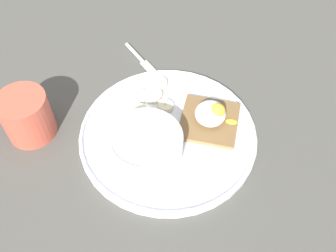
# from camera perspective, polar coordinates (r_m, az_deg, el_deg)

# --- Properties ---
(ground_plane) EXTENTS (1.20, 1.20, 0.02)m
(ground_plane) POSITION_cam_1_polar(r_m,az_deg,el_deg) (0.66, -0.00, -2.11)
(ground_plane) COLOR #494842
(ground_plane) RESTS_ON ground
(plate) EXTENTS (0.31, 0.31, 0.02)m
(plate) POSITION_cam_1_polar(r_m,az_deg,el_deg) (0.65, -0.00, -1.19)
(plate) COLOR white
(plate) RESTS_ON ground_plane
(oatmeal_bowl) EXTENTS (0.12, 0.12, 0.06)m
(oatmeal_bowl) POSITION_cam_1_polar(r_m,az_deg,el_deg) (0.60, -3.34, -3.05)
(oatmeal_bowl) COLOR white
(oatmeal_bowl) RESTS_ON plate
(toast_slice) EXTENTS (0.11, 0.11, 0.01)m
(toast_slice) POSITION_cam_1_polar(r_m,az_deg,el_deg) (0.66, 6.30, 0.75)
(toast_slice) COLOR brown
(toast_slice) RESTS_ON plate
(poached_egg) EXTENTS (0.06, 0.08, 0.04)m
(poached_egg) POSITION_cam_1_polar(r_m,az_deg,el_deg) (0.64, 6.67, 1.95)
(poached_egg) COLOR white
(poached_egg) RESTS_ON toast_slice
(banana_slice_front) EXTENTS (0.04, 0.04, 0.02)m
(banana_slice_front) POSITION_cam_1_polar(r_m,az_deg,el_deg) (0.72, -1.42, 6.47)
(banana_slice_front) COLOR #F1EBB5
(banana_slice_front) RESTS_ON plate
(banana_slice_left) EXTENTS (0.04, 0.04, 0.02)m
(banana_slice_left) POSITION_cam_1_polar(r_m,az_deg,el_deg) (0.69, -2.31, 4.74)
(banana_slice_left) COLOR #F3EABC
(banana_slice_left) RESTS_ON plate
(banana_slice_back) EXTENTS (0.04, 0.04, 0.01)m
(banana_slice_back) POSITION_cam_1_polar(r_m,az_deg,el_deg) (0.68, -0.40, 3.07)
(banana_slice_back) COLOR beige
(banana_slice_back) RESTS_ON plate
(banana_slice_right) EXTENTS (0.03, 0.03, 0.02)m
(banana_slice_right) POSITION_cam_1_polar(r_m,az_deg,el_deg) (0.67, -4.39, 2.27)
(banana_slice_right) COLOR #F1ECBE
(banana_slice_right) RESTS_ON plate
(banana_slice_inner) EXTENTS (0.05, 0.05, 0.02)m
(banana_slice_inner) POSITION_cam_1_polar(r_m,az_deg,el_deg) (0.70, -4.64, 4.68)
(banana_slice_inner) COLOR #F0F0C8
(banana_slice_inner) RESTS_ON plate
(coffee_mug) EXTENTS (0.08, 0.08, 0.08)m
(coffee_mug) POSITION_cam_1_polar(r_m,az_deg,el_deg) (0.67, -20.75, 1.49)
(coffee_mug) COLOR #D0553F
(coffee_mug) RESTS_ON ground_plane
(knife) EXTENTS (0.10, 0.11, 0.01)m
(knife) POSITION_cam_1_polar(r_m,az_deg,el_deg) (0.78, -3.75, 9.67)
(knife) COLOR silver
(knife) RESTS_ON ground_plane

